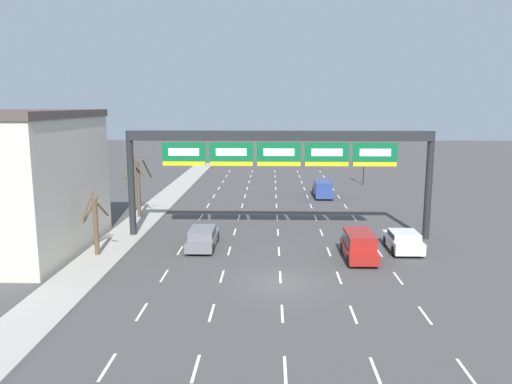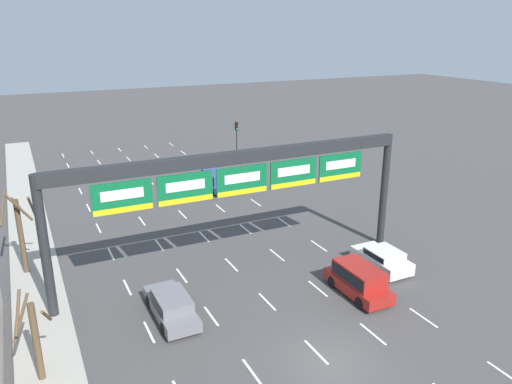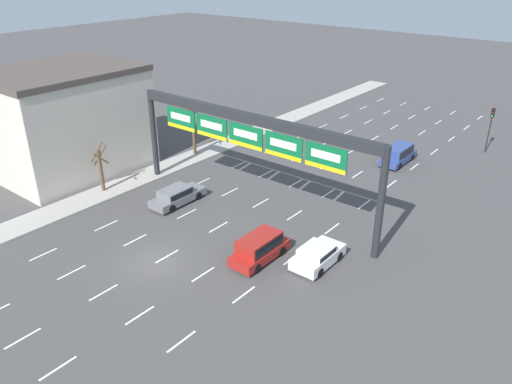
{
  "view_description": "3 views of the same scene",
  "coord_description": "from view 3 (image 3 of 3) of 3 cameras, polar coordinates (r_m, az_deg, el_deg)",
  "views": [
    {
      "loc": [
        -0.56,
        -25.91,
        9.61
      ],
      "look_at": [
        -1.52,
        5.77,
        4.03
      ],
      "focal_mm": 35.0,
      "sensor_mm": 36.0,
      "label": 1
    },
    {
      "loc": [
        -11.16,
        -15.49,
        14.4
      ],
      "look_at": [
        2.09,
        11.7,
        4.39
      ],
      "focal_mm": 35.0,
      "sensor_mm": 36.0,
      "label": 2
    },
    {
      "loc": [
        22.0,
        -17.1,
        18.02
      ],
      "look_at": [
        0.49,
        9.79,
        1.58
      ],
      "focal_mm": 35.0,
      "sensor_mm": 36.0,
      "label": 3
    }
  ],
  "objects": [
    {
      "name": "car_white",
      "position": [
        32.23,
        7.04,
        -7.15
      ],
      "size": [
        1.95,
        3.93,
        1.35
      ],
      "color": "silver",
      "rests_on": "ground_plane"
    },
    {
      "name": "traffic_light_near_gantry",
      "position": [
        54.44,
        25.29,
        7.32
      ],
      "size": [
        0.3,
        0.35,
        4.55
      ],
      "color": "black",
      "rests_on": "ground_plane"
    },
    {
      "name": "building_near",
      "position": [
        48.02,
        -20.91,
        7.65
      ],
      "size": [
        10.1,
        12.56,
        9.25
      ],
      "color": "beige",
      "rests_on": "ground_plane"
    },
    {
      "name": "tree_bare_closest",
      "position": [
        42.98,
        -17.35,
        2.77
      ],
      "size": [
        1.63,
        1.61,
        4.05
      ],
      "color": "brown",
      "rests_on": "sidewalk_left"
    },
    {
      "name": "ground_plane",
      "position": [
        33.18,
        -11.4,
        -7.95
      ],
      "size": [
        220.0,
        220.0,
        0.0
      ],
      "primitive_type": "plane",
      "color": "#474444"
    },
    {
      "name": "suv_red",
      "position": [
        32.34,
        0.39,
        -6.3
      ],
      "size": [
        1.84,
        4.36,
        1.75
      ],
      "color": "maroon",
      "rests_on": "ground_plane"
    },
    {
      "name": "sign_gantry",
      "position": [
        36.43,
        -0.9,
        6.8
      ],
      "size": [
        21.89,
        0.7,
        7.77
      ],
      "color": "#232628",
      "rests_on": "ground_plane"
    },
    {
      "name": "lane_dashes",
      "position": [
        41.77,
        2.66,
        -0.06
      ],
      "size": [
        13.32,
        67.0,
        0.01
      ],
      "color": "white",
      "rests_on": "ground_plane"
    },
    {
      "name": "suv_blue",
      "position": [
        49.32,
        15.93,
        4.25
      ],
      "size": [
        1.86,
        4.79,
        1.7
      ],
      "color": "navy",
      "rests_on": "ground_plane"
    },
    {
      "name": "tree_bare_second",
      "position": [
        49.16,
        -7.18,
        7.53
      ],
      "size": [
        2.07,
        2.04,
        5.33
      ],
      "color": "brown",
      "rests_on": "sidewalk_left"
    },
    {
      "name": "car_grey",
      "position": [
        40.09,
        -9.03,
        -0.35
      ],
      "size": [
        1.8,
        4.79,
        1.38
      ],
      "color": "slate",
      "rests_on": "ground_plane"
    },
    {
      "name": "sidewalk_left",
      "position": [
        41.51,
        -21.67,
        -2.05
      ],
      "size": [
        2.8,
        110.0,
        0.15
      ],
      "color": "#A8A399",
      "rests_on": "ground_plane"
    }
  ]
}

